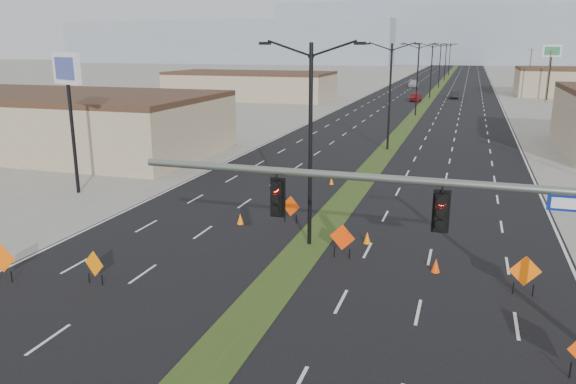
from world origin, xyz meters
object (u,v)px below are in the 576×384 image
(car_far, at_px, (413,84))
(streetlight_4, at_px, (440,64))
(streetlight_6, at_px, (450,59))
(car_mid, at_px, (454,95))
(construction_sign_2, at_px, (291,207))
(pole_sign_east_far, at_px, (552,55))
(streetlight_3, at_px, (431,69))
(cone_1, at_px, (367,238))
(signal_mast, at_px, (508,233))
(streetlight_2, at_px, (417,77))
(construction_sign_5, at_px, (525,272))
(pole_sign_west, at_px, (67,79))
(streetlight_5, at_px, (445,61))
(construction_sign_1, at_px, (94,265))
(construction_sign_3, at_px, (342,238))
(cone_2, at_px, (436,266))
(streetlight_0, at_px, (310,140))
(construction_sign_0, at_px, (2,259))
(cone_0, at_px, (240,219))
(streetlight_1, at_px, (390,93))
(car_left, at_px, (416,97))
(cone_3, at_px, (331,181))

(car_far, bearing_deg, streetlight_4, -8.92)
(streetlight_6, distance_m, car_mid, 83.16)
(construction_sign_2, bearing_deg, pole_sign_east_far, 89.67)
(streetlight_3, bearing_deg, cone_1, -88.07)
(signal_mast, bearing_deg, streetlight_2, 97.39)
(construction_sign_5, relative_size, pole_sign_west, 0.18)
(streetlight_5, distance_m, car_mid, 55.29)
(streetlight_2, distance_m, construction_sign_1, 64.11)
(construction_sign_3, bearing_deg, cone_2, 3.01)
(streetlight_2, distance_m, streetlight_3, 28.00)
(cone_1, relative_size, cone_2, 0.96)
(construction_sign_3, distance_m, cone_1, 2.60)
(streetlight_0, bearing_deg, streetlight_6, 90.00)
(car_mid, bearing_deg, construction_sign_0, -103.01)
(streetlight_6, distance_m, construction_sign_2, 164.92)
(cone_0, bearing_deg, streetlight_1, 79.91)
(streetlight_4, bearing_deg, streetlight_1, -90.00)
(streetlight_3, bearing_deg, construction_sign_3, -88.66)
(car_left, bearing_deg, cone_1, -87.71)
(construction_sign_1, xyz_separation_m, construction_sign_2, (5.34, 10.69, 0.05))
(streetlight_6, distance_m, construction_sign_3, 169.43)
(construction_sign_2, bearing_deg, cone_3, 104.08)
(construction_sign_5, distance_m, cone_0, 15.44)
(construction_sign_3, xyz_separation_m, construction_sign_5, (7.91, -1.79, 0.02))
(signal_mast, xyz_separation_m, construction_sign_1, (-15.89, 2.47, -3.92))
(streetlight_5, distance_m, construction_sign_2, 136.93)
(signal_mast, xyz_separation_m, car_left, (-10.56, 87.71, -4.01))
(pole_sign_east_far, bearing_deg, construction_sign_5, -95.34)
(car_left, bearing_deg, cone_0, -93.27)
(car_left, relative_size, construction_sign_2, 2.89)
(streetlight_6, relative_size, pole_sign_west, 1.07)
(car_left, bearing_deg, streetlight_5, 86.88)
(streetlight_3, distance_m, streetlight_6, 84.00)
(streetlight_4, bearing_deg, construction_sign_3, -88.99)
(streetlight_6, distance_m, construction_sign_0, 176.89)
(car_left, bearing_deg, construction_sign_1, -94.86)
(streetlight_1, height_order, pole_sign_west, streetlight_1)
(streetlight_2, xyz_separation_m, cone_0, (-4.63, -54.01, -5.10))
(car_far, bearing_deg, construction_sign_5, -88.53)
(cone_0, distance_m, cone_2, 11.63)
(streetlight_1, bearing_deg, construction_sign_2, -94.60)
(car_mid, xyz_separation_m, cone_2, (1.99, -86.87, -0.36))
(streetlight_4, xyz_separation_m, cone_3, (-1.89, -99.32, -5.15))
(streetlight_4, xyz_separation_m, construction_sign_2, (-2.00, -108.84, -4.49))
(streetlight_6, xyz_separation_m, construction_sign_0, (-11.25, -176.48, -4.40))
(streetlight_0, relative_size, streetlight_6, 1.00)
(streetlight_5, bearing_deg, signal_mast, -86.74)
(streetlight_1, distance_m, cone_3, 16.27)
(streetlight_4, height_order, car_far, streetlight_4)
(pole_sign_east_far, bearing_deg, streetlight_0, -101.85)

